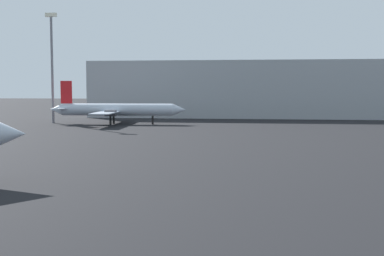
% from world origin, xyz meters
% --- Properties ---
extents(airplane_distant, '(27.73, 21.93, 8.72)m').
position_xyz_m(airplane_distant, '(-28.28, 90.14, 2.95)').
color(airplane_distant, '#B2BCCC').
rests_on(airplane_distant, ground_plane).
extents(light_mast_left, '(2.40, 0.50, 22.61)m').
position_xyz_m(light_mast_left, '(-42.23, 91.84, 12.60)').
color(light_mast_left, slate).
rests_on(light_mast_left, ground_plane).
extents(terminal_building, '(79.61, 27.34, 13.75)m').
position_xyz_m(terminal_building, '(-1.40, 123.45, 6.87)').
color(terminal_building, '#999EA3').
rests_on(terminal_building, ground_plane).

